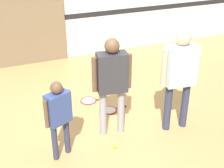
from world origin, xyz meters
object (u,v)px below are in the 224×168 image
tennis_ball_stray_right (68,147)px  tennis_ball_near_instructor (114,146)px  racket_second_spare (110,110)px  person_student_left (59,112)px  person_instructor (112,77)px  tennis_ball_by_spare_racket (100,96)px  tennis_ball_stray_left (54,136)px  person_student_right (180,70)px  racket_spare_on_floor (89,101)px

tennis_ball_stray_right → tennis_ball_near_instructor: bearing=-21.6°
racket_second_spare → tennis_ball_near_instructor: size_ratio=7.33×
person_student_left → tennis_ball_stray_right: bearing=15.0°
person_instructor → tennis_ball_by_spare_racket: person_instructor is taller
tennis_ball_by_spare_racket → tennis_ball_near_instructor: bearing=-103.9°
person_student_left → tennis_ball_by_spare_racket: bearing=27.3°
tennis_ball_near_instructor → tennis_ball_stray_left: same height
person_instructor → tennis_ball_near_instructor: size_ratio=23.75×
tennis_ball_near_instructor → tennis_ball_stray_left: (-0.76, 0.61, 0.00)m
person_instructor → tennis_ball_stray_left: 1.31m
person_student_right → tennis_ball_near_instructor: size_ratio=24.92×
person_instructor → tennis_ball_stray_left: bearing=175.7°
racket_spare_on_floor → tennis_ball_stray_right: 1.45m
person_student_right → tennis_ball_stray_right: bearing=2.3°
person_student_left → tennis_ball_stray_right: 0.71m
person_student_right → racket_spare_on_floor: size_ratio=3.16×
tennis_ball_near_instructor → tennis_ball_stray_right: same height
person_student_right → tennis_ball_stray_left: bearing=-8.0°
person_student_left → person_instructor: bearing=-8.7°
person_instructor → racket_second_spare: person_instructor is taller
person_student_left → person_student_right: bearing=-24.6°
tennis_ball_stray_left → tennis_ball_stray_right: same height
racket_second_spare → tennis_ball_by_spare_racket: bearing=88.0°
tennis_ball_near_instructor → tennis_ball_stray_left: size_ratio=1.00×
tennis_ball_near_instructor → tennis_ball_by_spare_racket: 1.59m
racket_second_spare → tennis_ball_stray_left: 1.19m
person_instructor → racket_second_spare: bearing=79.3°
tennis_ball_near_instructor → tennis_ball_stray_right: size_ratio=1.00×
person_instructor → tennis_ball_by_spare_racket: size_ratio=23.75×
person_student_right → tennis_ball_by_spare_racket: 1.88m
person_student_right → tennis_ball_stray_left: size_ratio=24.92×
person_student_right → racket_spare_on_floor: (-1.00, 1.36, -1.01)m
racket_second_spare → tennis_ball_by_spare_racket: (0.02, 0.53, 0.02)m
racket_spare_on_floor → racket_second_spare: (0.23, -0.47, -0.00)m
tennis_ball_near_instructor → tennis_ball_by_spare_racket: same height
person_student_left → racket_spare_on_floor: bearing=32.8°
person_student_right → racket_second_spare: size_ratio=3.40×
tennis_ball_near_instructor → tennis_ball_stray_left: bearing=141.2°
tennis_ball_stray_right → person_instructor: bearing=10.5°
racket_spare_on_floor → tennis_ball_near_instructor: tennis_ball_near_instructor is taller
racket_spare_on_floor → tennis_ball_stray_right: bearing=-109.0°
person_student_left → tennis_ball_stray_right: person_student_left is taller
tennis_ball_near_instructor → person_student_right: bearing=6.1°
person_instructor → person_student_left: 0.94m
person_student_right → tennis_ball_by_spare_racket: (-0.75, 1.42, -0.98)m
racket_spare_on_floor → racket_second_spare: size_ratio=1.07×
tennis_ball_near_instructor → tennis_ball_stray_right: bearing=158.4°
person_student_left → racket_spare_on_floor: 1.74m
person_student_left → tennis_ball_stray_left: person_student_left is taller
racket_second_spare → tennis_ball_by_spare_racket: size_ratio=7.33×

